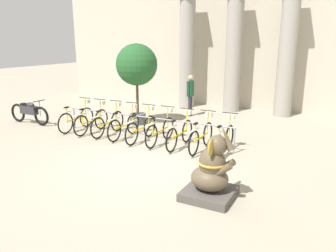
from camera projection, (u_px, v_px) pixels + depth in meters
The scene contains 19 objects.
ground_plane at pixel (144, 165), 8.52m from camera, with size 60.00×60.00×0.00m, color #9E937F.
building_facade at pixel (240, 43), 15.13m from camera, with size 20.00×0.20×6.00m.
column_left at pixel (187, 52), 15.38m from camera, with size 0.90×0.90×5.16m.
column_middle at pixel (234, 52), 14.37m from camera, with size 0.90×0.90×5.16m.
column_right at pixel (287, 53), 13.36m from camera, with size 0.90×0.90×5.16m.
bike_rack at pixel (144, 120), 10.56m from camera, with size 6.10×0.05×0.77m.
bicycle_0 at pixel (77, 118), 11.74m from camera, with size 0.48×1.80×1.11m.
bicycle_1 at pixel (92, 120), 11.44m from camera, with size 0.48×1.80×1.11m.
bicycle_2 at pixel (108, 122), 11.16m from camera, with size 0.48×1.80×1.11m.
bicycle_3 at pixel (125, 125), 10.83m from camera, with size 0.48×1.80×1.11m.
bicycle_4 at pixel (142, 128), 10.48m from camera, with size 0.48×1.80×1.11m.
bicycle_5 at pixel (161, 130), 10.20m from camera, with size 0.48×1.80×1.11m.
bicycle_6 at pixel (180, 133), 9.87m from camera, with size 0.48×1.80×1.11m.
bicycle_7 at pixel (202, 136), 9.57m from camera, with size 0.48×1.80×1.11m.
bicycle_8 at pixel (224, 139), 9.26m from camera, with size 0.48×1.80×1.11m.
elephant_statue at pixel (211, 173), 6.62m from camera, with size 1.00×1.00×1.58m.
motorcycle at pixel (29, 112), 12.60m from camera, with size 2.03×0.55×0.96m.
person_pedestrian at pixel (190, 92), 13.76m from camera, with size 0.23×0.47×1.74m.
potted_tree at pixel (137, 67), 12.17m from camera, with size 1.55×1.55×3.04m.
Camera 1 is at (4.27, -6.78, 3.15)m, focal length 35.00 mm.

